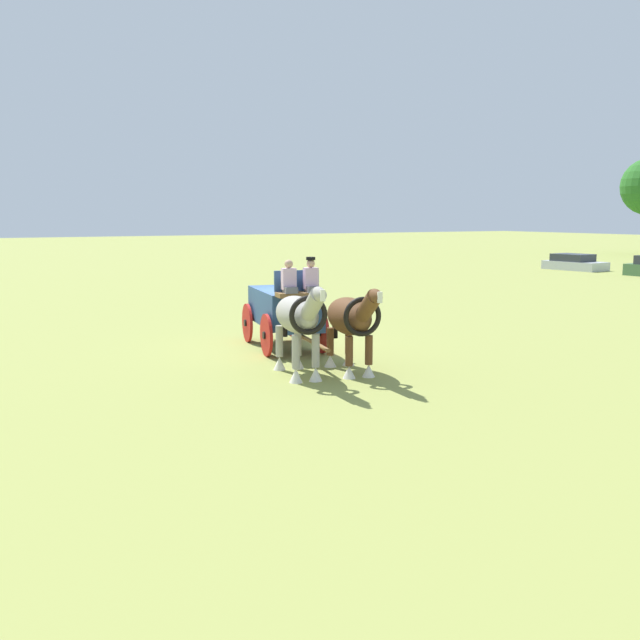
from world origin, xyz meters
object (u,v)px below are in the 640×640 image
draft_horse_off (299,318)px  parked_vehicle_a (574,263)px  draft_horse_near (351,319)px  show_wagon (285,308)px

draft_horse_off → parked_vehicle_a: size_ratio=0.72×
draft_horse_near → draft_horse_off: (-0.24, -1.28, 0.08)m
show_wagon → parked_vehicle_a: (-17.17, 30.40, -0.67)m
show_wagon → parked_vehicle_a: show_wagon is taller
show_wagon → draft_horse_off: size_ratio=1.90×
draft_horse_near → draft_horse_off: size_ratio=0.96×
draft_horse_near → parked_vehicle_a: size_ratio=0.70×
draft_horse_near → parked_vehicle_a: bearing=124.4°
show_wagon → draft_horse_near: show_wagon is taller
draft_horse_near → parked_vehicle_a: draft_horse_near is taller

